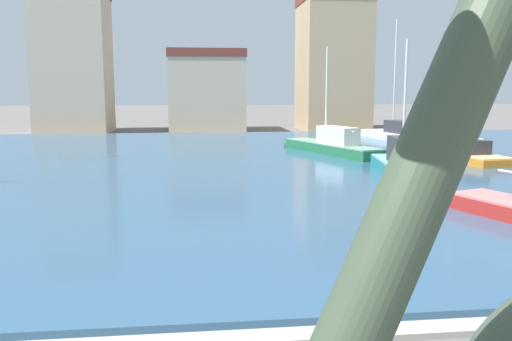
% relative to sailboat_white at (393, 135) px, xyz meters
% --- Properties ---
extents(harbor_water, '(80.49, 40.61, 0.26)m').
position_rel_sailboat_white_xyz_m(harbor_water, '(-14.66, -11.72, -0.47)').
color(harbor_water, '#2D5170').
rests_on(harbor_water, ground).
extents(quay_edge_coping, '(80.49, 0.50, 0.12)m').
position_rel_sailboat_white_xyz_m(quay_edge_coping, '(-14.66, -32.27, -0.54)').
color(quay_edge_coping, '#ADA89E').
rests_on(quay_edge_coping, ground).
extents(sailboat_white, '(3.31, 9.66, 9.47)m').
position_rel_sailboat_white_xyz_m(sailboat_white, '(0.00, 0.00, 0.00)').
color(sailboat_white, white).
rests_on(sailboat_white, ground).
extents(sailboat_orange, '(2.94, 7.78, 8.71)m').
position_rel_sailboat_white_xyz_m(sailboat_orange, '(-0.94, -12.05, -0.09)').
color(sailboat_orange, orange).
rests_on(sailboat_orange, ground).
extents(sailboat_green, '(4.69, 9.71, 6.69)m').
position_rel_sailboat_white_xyz_m(sailboat_green, '(-7.42, -8.13, 0.03)').
color(sailboat_green, '#236B42').
rests_on(sailboat_green, ground).
extents(sailboat_teal, '(3.06, 7.27, 6.32)m').
position_rel_sailboat_white_xyz_m(sailboat_teal, '(-6.10, -17.17, 0.06)').
color(sailboat_teal, teal).
rests_on(sailboat_teal, ground).
extents(townhouse_wide_warehouse, '(6.79, 6.74, 13.74)m').
position_rel_sailboat_white_xyz_m(townhouse_wide_warehouse, '(-26.96, 13.75, 6.29)').
color(townhouse_wide_warehouse, '#C6B293').
rests_on(townhouse_wide_warehouse, ground).
extents(townhouse_narrow_midrow, '(7.52, 7.76, 7.99)m').
position_rel_sailboat_white_xyz_m(townhouse_narrow_midrow, '(-14.19, 14.43, 3.41)').
color(townhouse_narrow_midrow, '#C6B293').
rests_on(townhouse_narrow_midrow, ground).
extents(townhouse_corner_house, '(6.69, 7.50, 13.62)m').
position_rel_sailboat_white_xyz_m(townhouse_corner_house, '(-1.14, 14.52, 6.23)').
color(townhouse_corner_house, tan).
rests_on(townhouse_corner_house, ground).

